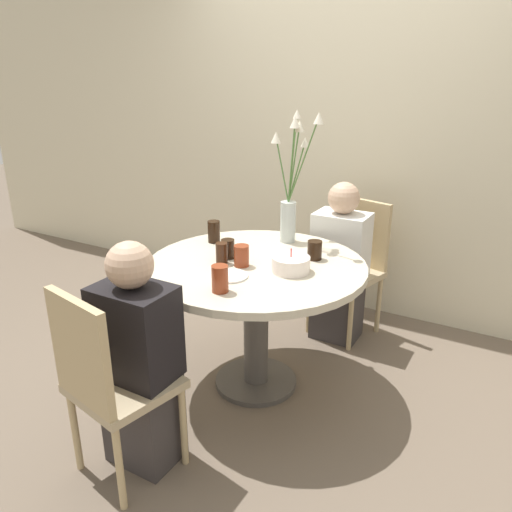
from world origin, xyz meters
The scene contains 16 objects.
ground_plane centered at (0.00, 0.00, 0.00)m, with size 16.00×16.00×0.00m, color #6B5B4C.
wall_back centered at (0.00, 1.31, 1.30)m, with size 8.00×0.05×2.60m.
dining_table centered at (0.00, 0.00, 0.61)m, with size 1.18×1.18×0.75m.
chair_left_flank centered at (0.24, 0.91, 0.52)m, with size 0.49×0.49×0.91m.
chair_right_flank centered at (-0.19, -0.93, 0.52)m, with size 0.47×0.47×0.91m.
birthday_cake centered at (0.21, -0.02, 0.79)m, with size 0.20×0.20×0.12m.
flower_vase centered at (0.00, 0.42, 1.08)m, with size 0.37×0.30×0.76m.
side_plate centered at (-0.02, -0.23, 0.76)m, with size 0.18×0.18×0.01m.
drink_glass_0 centered at (-0.16, -0.09, 0.81)m, with size 0.06×0.06×0.11m.
drink_glass_1 centered at (-0.39, 0.18, 0.82)m, with size 0.07×0.07×0.13m.
drink_glass_2 centered at (-0.05, -0.07, 0.81)m, with size 0.08×0.08×0.11m.
drink_glass_3 centered at (0.04, -0.40, 0.82)m, with size 0.08×0.08×0.13m.
drink_glass_4 centered at (-0.17, -0.01, 0.81)m, with size 0.07×0.07×0.11m.
drink_glass_5 centered at (0.25, 0.21, 0.81)m, with size 0.08×0.08×0.10m.
person_boy centered at (0.20, 0.76, 0.50)m, with size 0.34×0.24×1.07m.
person_guest centered at (-0.15, -0.77, 0.50)m, with size 0.34×0.24×1.07m.
Camera 1 is at (1.23, -2.15, 1.71)m, focal length 35.00 mm.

